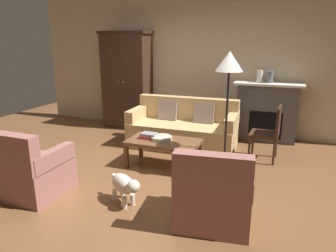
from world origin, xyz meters
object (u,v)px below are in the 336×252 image
at_px(fruit_bowl, 161,138).
at_px(armchair_near_right, 214,196).
at_px(side_chair_wooden, 270,130).
at_px(fireplace, 267,111).
at_px(couch, 183,129).
at_px(mantel_vase_cream, 260,76).
at_px(mantel_vase_slate, 270,77).
at_px(armchair_near_left, 30,171).
at_px(coffee_table, 164,144).
at_px(floor_lamp, 229,69).
at_px(dog, 124,185).
at_px(book_stack, 149,136).
at_px(armoire, 127,80).

height_order(fruit_bowl, armchair_near_right, armchair_near_right).
height_order(armchair_near_right, side_chair_wooden, side_chair_wooden).
height_order(fireplace, side_chair_wooden, fireplace).
distance_m(couch, fruit_bowl, 1.01).
height_order(couch, mantel_vase_cream, mantel_vase_cream).
relative_size(mantel_vase_slate, side_chair_wooden, 0.23).
relative_size(fireplace, mantel_vase_slate, 6.02).
height_order(mantel_vase_cream, armchair_near_left, mantel_vase_cream).
relative_size(couch, armchair_near_right, 2.20).
relative_size(coffee_table, mantel_vase_cream, 4.88).
bearing_deg(floor_lamp, mantel_vase_cream, 83.15).
relative_size(mantel_vase_slate, armchair_near_left, 0.24).
bearing_deg(couch, fruit_bowl, -91.37).
bearing_deg(armchair_near_right, fruit_bowl, 131.11).
xyz_separation_m(fireplace, armchair_near_left, (-2.60, -3.36, -0.25)).
xyz_separation_m(mantel_vase_slate, armchair_near_left, (-2.60, -3.34, -0.91)).
bearing_deg(side_chair_wooden, couch, 173.11).
xyz_separation_m(armchair_near_left, side_chair_wooden, (2.73, 2.28, 0.20)).
bearing_deg(side_chair_wooden, dog, -126.02).
relative_size(book_stack, floor_lamp, 0.15).
relative_size(armchair_near_left, side_chair_wooden, 0.98).
relative_size(armoire, side_chair_wooden, 2.30).
bearing_deg(floor_lamp, armchair_near_right, -84.51).
distance_m(couch, mantel_vase_slate, 1.88).
relative_size(armoire, dog, 4.09).
xyz_separation_m(mantel_vase_cream, armchair_near_left, (-2.42, -3.34, -0.92)).
xyz_separation_m(fruit_bowl, armchair_near_left, (-1.19, -1.46, -0.13)).
relative_size(fireplace, side_chair_wooden, 1.40).
relative_size(coffee_table, book_stack, 4.26).
height_order(coffee_table, floor_lamp, floor_lamp).
bearing_deg(dog, armchair_near_right, -0.55).
xyz_separation_m(armoire, fruit_bowl, (1.54, -1.82, -0.59)).
distance_m(book_stack, mantel_vase_slate, 2.61).
bearing_deg(mantel_vase_slate, floor_lamp, -101.95).
relative_size(couch, book_stack, 7.51).
height_order(coffee_table, mantel_vase_slate, mantel_vase_slate).
relative_size(book_stack, armchair_near_right, 0.29).
height_order(fruit_bowl, book_stack, book_stack).
distance_m(armoire, fruit_bowl, 2.46).
distance_m(book_stack, armchair_near_left, 1.75).
bearing_deg(mantel_vase_slate, fruit_bowl, -126.82).
bearing_deg(mantel_vase_cream, fireplace, 5.69).
bearing_deg(dog, mantel_vase_cream, 69.15).
bearing_deg(book_stack, fireplace, 49.76).
bearing_deg(armchair_near_right, armchair_near_left, -175.14).
xyz_separation_m(armoire, armchair_near_right, (2.65, -3.09, -0.72)).
bearing_deg(coffee_table, mantel_vase_cream, 58.21).
relative_size(fireplace, coffee_table, 1.15).
distance_m(armchair_near_left, armchair_near_right, 2.30).
height_order(book_stack, mantel_vase_cream, mantel_vase_cream).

